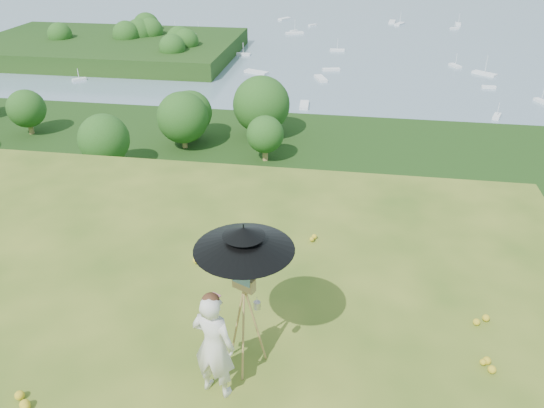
# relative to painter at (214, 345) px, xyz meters

# --- Properties ---
(ground) EXTENTS (14.00, 14.00, 0.00)m
(ground) POSITION_rel_painter_xyz_m (-0.98, 0.24, -0.81)
(ground) COLOR #3D601B
(ground) RESTS_ON ground
(forest_slope) EXTENTS (140.00, 56.00, 22.00)m
(forest_slope) POSITION_rel_painter_xyz_m (-0.98, 35.24, -29.81)
(forest_slope) COLOR #11340E
(forest_slope) RESTS_ON bay_water
(shoreline_tier) EXTENTS (170.00, 28.00, 8.00)m
(shoreline_tier) POSITION_rel_painter_xyz_m (-0.98, 75.24, -36.81)
(shoreline_tier) COLOR #675F53
(shoreline_tier) RESTS_ON bay_water
(bay_water) EXTENTS (700.00, 700.00, 0.00)m
(bay_water) POSITION_rel_painter_xyz_m (-0.98, 240.24, -34.81)
(bay_water) COLOR #7290A3
(bay_water) RESTS_ON ground
(peninsula) EXTENTS (90.00, 60.00, 12.00)m
(peninsula) POSITION_rel_painter_xyz_m (-75.98, 155.24, -29.81)
(peninsula) COLOR #11340E
(peninsula) RESTS_ON bay_water
(slope_trees) EXTENTS (110.00, 50.00, 6.00)m
(slope_trees) POSITION_rel_painter_xyz_m (-0.98, 35.24, -15.81)
(slope_trees) COLOR #265118
(slope_trees) RESTS_ON forest_slope
(harbor_town) EXTENTS (110.00, 22.00, 5.00)m
(harbor_town) POSITION_rel_painter_xyz_m (-0.98, 75.24, -30.31)
(harbor_town) COLOR silver
(harbor_town) RESTS_ON shoreline_tier
(moored_boats) EXTENTS (140.00, 140.00, 0.70)m
(moored_boats) POSITION_rel_painter_xyz_m (-13.48, 161.24, -34.46)
(moored_boats) COLOR white
(moored_boats) RESTS_ON bay_water
(wildflowers) EXTENTS (10.00, 10.50, 0.12)m
(wildflowers) POSITION_rel_painter_xyz_m (-0.98, 0.49, -0.75)
(wildflowers) COLOR gold
(wildflowers) RESTS_ON ground
(painter) EXTENTS (0.67, 0.52, 1.62)m
(painter) POSITION_rel_painter_xyz_m (0.00, 0.00, 0.00)
(painter) COLOR white
(painter) RESTS_ON ground
(field_easel) EXTENTS (0.84, 0.84, 1.67)m
(field_easel) POSITION_rel_painter_xyz_m (0.31, 0.53, 0.03)
(field_easel) COLOR #AF8449
(field_easel) RESTS_ON ground
(sun_umbrella) EXTENTS (1.73, 1.73, 0.95)m
(sun_umbrella) POSITION_rel_painter_xyz_m (0.32, 0.56, 1.04)
(sun_umbrella) COLOR black
(sun_umbrella) RESTS_ON field_easel
(painter_cap) EXTENTS (0.31, 0.33, 0.10)m
(painter_cap) POSITION_rel_painter_xyz_m (0.00, 0.00, 0.76)
(painter_cap) COLOR pink
(painter_cap) RESTS_ON painter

